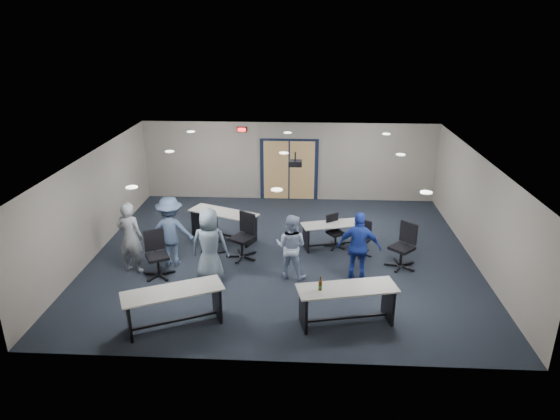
# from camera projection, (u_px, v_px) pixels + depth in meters

# --- Properties ---
(floor) EXTENTS (10.00, 10.00, 0.00)m
(floor) POSITION_uv_depth(u_px,v_px,m) (283.00, 254.00, 13.40)
(floor) COLOR #1B212C
(floor) RESTS_ON ground
(back_wall) EXTENTS (10.00, 0.04, 2.70)m
(back_wall) POSITION_uv_depth(u_px,v_px,m) (289.00, 162.00, 17.12)
(back_wall) COLOR gray
(back_wall) RESTS_ON floor
(front_wall) EXTENTS (10.00, 0.04, 2.70)m
(front_wall) POSITION_uv_depth(u_px,v_px,m) (270.00, 298.00, 8.72)
(front_wall) COLOR gray
(front_wall) RESTS_ON floor
(left_wall) EXTENTS (0.04, 9.00, 2.70)m
(left_wall) POSITION_uv_depth(u_px,v_px,m) (94.00, 204.00, 13.18)
(left_wall) COLOR gray
(left_wall) RESTS_ON floor
(right_wall) EXTENTS (0.04, 9.00, 2.70)m
(right_wall) POSITION_uv_depth(u_px,v_px,m) (479.00, 211.00, 12.67)
(right_wall) COLOR gray
(right_wall) RESTS_ON floor
(ceiling) EXTENTS (10.00, 9.00, 0.04)m
(ceiling) POSITION_uv_depth(u_px,v_px,m) (283.00, 157.00, 12.44)
(ceiling) COLOR white
(ceiling) RESTS_ON back_wall
(double_door) EXTENTS (2.00, 0.07, 2.20)m
(double_door) POSITION_uv_depth(u_px,v_px,m) (289.00, 170.00, 17.19)
(double_door) COLOR black
(double_door) RESTS_ON back_wall
(exit_sign) EXTENTS (0.32, 0.07, 0.18)m
(exit_sign) POSITION_uv_depth(u_px,v_px,m) (242.00, 130.00, 16.76)
(exit_sign) COLOR black
(exit_sign) RESTS_ON back_wall
(ceiling_projector) EXTENTS (0.35, 0.32, 0.37)m
(ceiling_projector) POSITION_uv_depth(u_px,v_px,m) (295.00, 163.00, 13.00)
(ceiling_projector) COLOR black
(ceiling_projector) RESTS_ON ceiling
(ceiling_can_lights) EXTENTS (6.24, 5.74, 0.02)m
(ceiling_can_lights) POSITION_uv_depth(u_px,v_px,m) (283.00, 155.00, 12.68)
(ceiling_can_lights) COLOR white
(ceiling_can_lights) RESTS_ON ceiling
(table_front_left) EXTENTS (2.11, 1.46, 0.82)m
(table_front_left) POSITION_uv_depth(u_px,v_px,m) (174.00, 302.00, 10.09)
(table_front_left) COLOR #ADABA3
(table_front_left) RESTS_ON floor
(table_front_right) EXTENTS (2.13, 1.10, 1.13)m
(table_front_right) POSITION_uv_depth(u_px,v_px,m) (346.00, 299.00, 10.18)
(table_front_right) COLOR #ADABA3
(table_front_right) RESTS_ON floor
(table_back_left) EXTENTS (2.10, 1.40, 0.81)m
(table_back_left) POSITION_uv_depth(u_px,v_px,m) (224.00, 220.00, 14.20)
(table_back_left) COLOR #ADABA3
(table_back_left) RESTS_ON floor
(table_back_right) EXTENTS (1.82, 1.02, 0.81)m
(table_back_right) POSITION_uv_depth(u_px,v_px,m) (333.00, 231.00, 13.68)
(table_back_right) COLOR #ADABA3
(table_back_right) RESTS_ON floor
(chair_back_a) EXTENTS (0.81, 0.81, 0.99)m
(chair_back_a) POSITION_uv_depth(u_px,v_px,m) (212.00, 237.00, 13.23)
(chair_back_a) COLOR black
(chair_back_a) RESTS_ON floor
(chair_back_b) EXTENTS (1.05, 1.05, 1.20)m
(chair_back_b) POSITION_uv_depth(u_px,v_px,m) (242.00, 237.00, 13.01)
(chair_back_b) COLOR black
(chair_back_b) RESTS_ON floor
(chair_back_c) EXTENTS (0.80, 0.80, 0.92)m
(chair_back_c) POSITION_uv_depth(u_px,v_px,m) (336.00, 232.00, 13.68)
(chair_back_c) COLOR black
(chair_back_c) RESTS_ON floor
(chair_back_d) EXTENTS (0.80, 0.80, 0.93)m
(chair_back_d) POSITION_uv_depth(u_px,v_px,m) (361.00, 239.00, 13.23)
(chair_back_d) COLOR black
(chair_back_d) RESTS_ON floor
(chair_loose_left) EXTENTS (0.97, 0.97, 1.14)m
(chair_loose_left) POSITION_uv_depth(u_px,v_px,m) (157.00, 255.00, 12.08)
(chair_loose_left) COLOR black
(chair_loose_left) RESTS_ON floor
(chair_loose_right) EXTENTS (1.03, 1.03, 1.16)m
(chair_loose_right) POSITION_uv_depth(u_px,v_px,m) (402.00, 246.00, 12.52)
(chair_loose_right) COLOR black
(chair_loose_right) RESTS_ON floor
(person_gray) EXTENTS (0.74, 0.57, 1.83)m
(person_gray) POSITION_uv_depth(u_px,v_px,m) (130.00, 237.00, 12.20)
(person_gray) COLOR gray
(person_gray) RESTS_ON floor
(person_plaid) EXTENTS (0.93, 0.64, 1.82)m
(person_plaid) POSITION_uv_depth(u_px,v_px,m) (210.00, 245.00, 11.79)
(person_plaid) COLOR slate
(person_plaid) RESTS_ON floor
(person_lightblue) EXTENTS (0.93, 0.82, 1.61)m
(person_lightblue) POSITION_uv_depth(u_px,v_px,m) (291.00, 246.00, 11.98)
(person_lightblue) COLOR #A3B6D8
(person_lightblue) RESTS_ON floor
(person_navy) EXTENTS (1.07, 0.56, 1.75)m
(person_navy) POSITION_uv_depth(u_px,v_px,m) (359.00, 247.00, 11.77)
(person_navy) COLOR #1B3297
(person_navy) RESTS_ON floor
(person_back) EXTENTS (1.22, 0.75, 1.83)m
(person_back) POSITION_uv_depth(u_px,v_px,m) (171.00, 231.00, 12.55)
(person_back) COLOR #3F5272
(person_back) RESTS_ON floor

